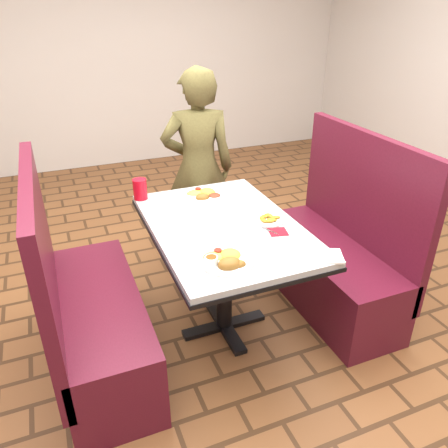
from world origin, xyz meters
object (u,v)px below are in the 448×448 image
Objects in this scene: booth_bench_right at (333,259)px; red_tumbler at (140,189)px; diner_person at (198,169)px; near_dinner_plate at (226,258)px; booth_bench_left at (91,316)px; plantain_plate at (268,219)px; far_dinner_plate at (204,193)px; dining_table at (224,239)px.

booth_bench_right reaches higher than red_tumbler.
near_dinner_plate is at bearing 90.55° from diner_person.
booth_bench_left is 1.14m from plantain_plate.
red_tumbler reaches higher than far_dinner_plate.
plantain_plate is 1.38× the size of red_tumbler.
near_dinner_plate is at bearing -102.38° from far_dinner_plate.
diner_person is 11.32× the size of red_tumbler.
dining_table is 9.15× the size of red_tumbler.
plantain_plate is (0.22, -0.47, -0.01)m from far_dinner_plate.
diner_person reaches higher than dining_table.
booth_bench_left is 6.56× the size of plantain_plate.
dining_table is at bearing 180.00° from booth_bench_right.
near_dinner_plate is at bearing -157.65° from booth_bench_right.
booth_bench_left is 0.88m from near_dinner_plate.
plantain_plate is 0.86m from red_tumbler.
plantain_plate is at bearing -3.52° from booth_bench_left.
near_dinner_plate is 1.47× the size of plantain_plate.
booth_bench_left is 9.06× the size of red_tumbler.
booth_bench_left and booth_bench_right have the same top height.
near_dinner_plate reaches higher than far_dinner_plate.
plantain_plate is (0.09, -0.99, 0.01)m from diner_person.
plantain_plate is at bearing -44.43° from red_tumbler.
near_dinner_plate is at bearing -140.82° from plantain_plate.
far_dinner_plate is (0.03, 0.41, 0.12)m from dining_table.
far_dinner_plate is at bearing 88.98° from diner_person.
booth_bench_left is at bearing 180.00° from booth_bench_right.
booth_bench_left is 0.85m from red_tumbler.
plantain_plate is (-0.55, -0.06, 0.43)m from booth_bench_right.
booth_bench_left is at bearing 57.69° from diner_person.
dining_table is at bearing 69.31° from near_dinner_plate.
diner_person is (-0.63, 0.92, 0.42)m from booth_bench_right.
far_dinner_plate is at bearing -17.85° from red_tumbler.
dining_table is 1.01× the size of booth_bench_left.
dining_table is 0.43m from near_dinner_plate.
booth_bench_left is (-0.80, 0.00, -0.32)m from dining_table.
booth_bench_left is 4.49× the size of far_dinner_plate.
plantain_plate is at bearing 39.18° from near_dinner_plate.
far_dinner_plate is (-0.14, -0.51, 0.03)m from diner_person.
plantain_plate is (0.40, 0.32, -0.02)m from near_dinner_plate.
plantain_plate is (1.05, -0.06, 0.43)m from booth_bench_left.
far_dinner_plate reaches higher than dining_table.
booth_bench_left reaches higher than plantain_plate.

